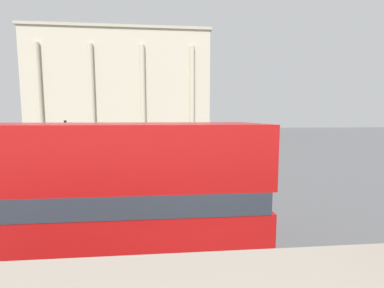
% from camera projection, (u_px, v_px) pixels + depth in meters
% --- Properties ---
extents(double_decker_bus, '(10.46, 2.65, 4.18)m').
position_uv_depth(double_decker_bus, '(29.00, 206.00, 5.75)').
color(double_decker_bus, black).
rests_on(double_decker_bus, ground_plane).
extents(plaza_building_left, '(34.51, 16.82, 20.78)m').
position_uv_depth(plaza_building_left, '(125.00, 88.00, 54.34)').
color(plaza_building_left, beige).
rests_on(plaza_building_left, ground_plane).
extents(traffic_light_near, '(0.42, 0.24, 4.17)m').
position_uv_depth(traffic_light_near, '(68.00, 151.00, 12.12)').
color(traffic_light_near, black).
rests_on(traffic_light_near, ground_plane).
extents(traffic_light_mid, '(0.42, 0.24, 3.22)m').
position_uv_depth(traffic_light_mid, '(218.00, 146.00, 19.97)').
color(traffic_light_mid, black).
rests_on(traffic_light_mid, ground_plane).
extents(car_maroon, '(4.20, 1.93, 1.35)m').
position_uv_depth(car_maroon, '(183.00, 149.00, 29.39)').
color(car_maroon, black).
rests_on(car_maroon, ground_plane).
extents(car_white, '(4.20, 1.93, 1.35)m').
position_uv_depth(car_white, '(166.00, 154.00, 25.25)').
color(car_white, black).
rests_on(car_white, ground_plane).
extents(pedestrian_olive, '(0.32, 0.32, 1.83)m').
position_uv_depth(pedestrian_olive, '(117.00, 156.00, 21.55)').
color(pedestrian_olive, '#282B33').
rests_on(pedestrian_olive, ground_plane).
extents(pedestrian_red, '(0.32, 0.32, 1.80)m').
position_uv_depth(pedestrian_red, '(197.00, 141.00, 36.16)').
color(pedestrian_red, '#282B33').
rests_on(pedestrian_red, ground_plane).
extents(pedestrian_grey, '(0.32, 0.32, 1.81)m').
position_uv_depth(pedestrian_grey, '(223.00, 147.00, 28.64)').
color(pedestrian_grey, '#282B33').
rests_on(pedestrian_grey, ground_plane).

